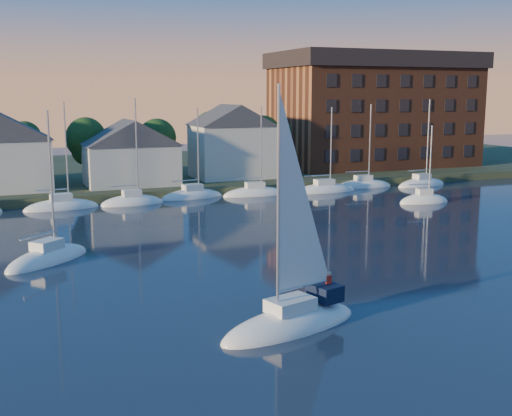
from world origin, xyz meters
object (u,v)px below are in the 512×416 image
condo_block (374,109)px  drifting_sailboat_left (48,260)px  clubhouse_centre (130,151)px  hero_sailboat (292,317)px  drifting_sailboat_right (424,202)px  clubhouse_east (231,140)px

condo_block → drifting_sailboat_left: (-52.27, -39.21, -9.70)m
clubhouse_centre → drifting_sailboat_left: size_ratio=0.95×
hero_sailboat → drifting_sailboat_right: bearing=-151.3°
clubhouse_centre → condo_block: condo_block is taller
condo_block → hero_sailboat: 71.90m
drifting_sailboat_left → clubhouse_centre: bearing=26.8°
clubhouse_east → hero_sailboat: bearing=-106.2°
drifting_sailboat_left → hero_sailboat: bearing=-101.5°
clubhouse_east → condo_block: size_ratio=0.34×
drifting_sailboat_left → drifting_sailboat_right: bearing=-26.8°
clubhouse_east → drifting_sailboat_left: drifting_sailboat_left is taller
clubhouse_centre → drifting_sailboat_right: 35.91m
clubhouse_centre → drifting_sailboat_left: drifting_sailboat_left is taller
clubhouse_east → condo_block: 26.94m
clubhouse_centre → drifting_sailboat_left: 33.96m
clubhouse_centre → drifting_sailboat_left: bearing=-111.4°
clubhouse_centre → drifting_sailboat_left: (-12.27, -31.26, -5.04)m
clubhouse_east → hero_sailboat: size_ratio=0.76×
condo_block → drifting_sailboat_right: size_ratio=3.15×
condo_block → clubhouse_east: bearing=-167.1°
clubhouse_centre → drifting_sailboat_right: bearing=-34.5°
clubhouse_centre → clubhouse_east: (14.00, 2.00, 0.87)m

